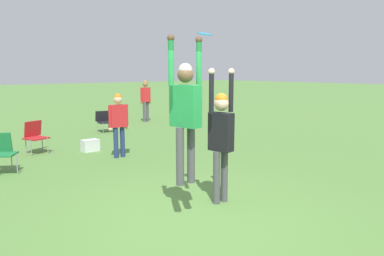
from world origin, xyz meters
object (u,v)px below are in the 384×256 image
at_px(frisbee, 205,34).
at_px(cooler_box, 90,145).
at_px(person_jumping, 185,107).
at_px(person_defending, 221,132).
at_px(camping_chair_2, 35,134).
at_px(person_spectator_near, 119,120).
at_px(camping_chair_3, 2,150).
at_px(camping_chair_4, 104,120).
at_px(person_spectator_far, 146,97).

xyz_separation_m(frisbee, cooler_box, (0.40, 5.20, -2.63)).
bearing_deg(cooler_box, person_jumping, -100.19).
distance_m(person_defending, camping_chair_2, 6.18).
bearing_deg(cooler_box, person_defending, -91.04).
xyz_separation_m(camping_chair_2, person_spectator_near, (1.49, -1.95, 0.48)).
relative_size(frisbee, cooler_box, 0.52).
bearing_deg(camping_chair_3, camping_chair_2, -93.00).
bearing_deg(person_defending, cooler_box, 169.31).
bearing_deg(person_jumping, cooler_box, -19.84).
distance_m(camping_chair_4, cooler_box, 3.35).
xyz_separation_m(frisbee, camping_chair_2, (-0.84, 5.95, -2.28)).
bearing_deg(camping_chair_2, camping_chair_3, 33.86).
xyz_separation_m(person_spectator_near, cooler_box, (-0.25, 1.19, -0.82)).
bearing_deg(person_defending, frisbee, -114.28).
relative_size(person_jumping, person_spectator_far, 1.20).
relative_size(person_jumping, cooler_box, 4.74).
height_order(person_jumping, camping_chair_4, person_jumping).
height_order(person_defending, camping_chair_3, person_defending).
relative_size(camping_chair_3, person_spectator_near, 0.54).
height_order(camping_chair_2, camping_chair_3, camping_chair_3).
bearing_deg(person_spectator_near, frisbee, -88.47).
xyz_separation_m(person_defending, cooler_box, (0.10, 5.28, -1.05)).
height_order(frisbee, camping_chair_2, frisbee).
xyz_separation_m(camping_chair_4, person_spectator_far, (2.69, 1.38, 0.66)).
distance_m(person_spectator_far, cooler_box, 6.22).
bearing_deg(cooler_box, camping_chair_4, 56.21).
xyz_separation_m(person_defending, camping_chair_2, (-1.14, 6.03, -0.71)).
distance_m(camping_chair_2, camping_chair_4, 3.69).
height_order(frisbee, person_spectator_far, frisbee).
relative_size(person_jumping, camping_chair_4, 2.86).
xyz_separation_m(person_defending, camping_chair_3, (-2.35, 4.40, -0.69)).
bearing_deg(frisbee, camping_chair_3, 115.37).
distance_m(camping_chair_3, camping_chair_4, 5.64).
distance_m(frisbee, person_spectator_near, 4.44).
bearing_deg(frisbee, person_spectator_near, 80.81).
bearing_deg(camping_chair_4, camping_chair_2, 43.95).
bearing_deg(camping_chair_4, person_spectator_near, 78.81).
bearing_deg(person_spectator_near, person_defending, -84.14).
relative_size(camping_chair_4, cooler_box, 1.66).
xyz_separation_m(person_jumping, person_spectator_far, (5.52, 9.57, -0.61)).
xyz_separation_m(person_jumping, person_spectator_near, (1.23, 4.23, -0.72)).
height_order(person_jumping, frisbee, frisbee).
xyz_separation_m(person_defending, person_spectator_far, (4.64, 9.42, -0.12)).
relative_size(frisbee, camping_chair_3, 0.27).
distance_m(person_jumping, person_spectator_near, 4.46).
distance_m(camping_chair_2, camping_chair_3, 2.03).
bearing_deg(camping_chair_2, cooler_box, 128.99).
distance_m(frisbee, camping_chair_4, 8.61).
bearing_deg(camping_chair_3, camping_chair_4, -106.18).
bearing_deg(camping_chair_4, frisbee, 85.05).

